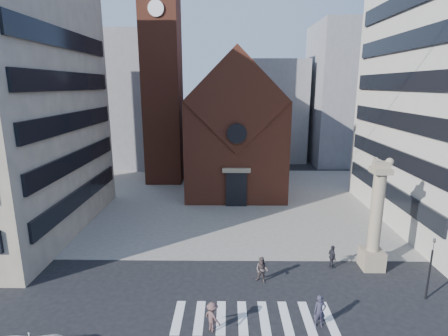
{
  "coord_description": "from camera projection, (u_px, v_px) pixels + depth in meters",
  "views": [
    {
      "loc": [
        -1.04,
        -21.42,
        13.68
      ],
      "look_at": [
        -1.33,
        8.0,
        6.67
      ],
      "focal_mm": 28.0,
      "sensor_mm": 36.0,
      "label": 1
    }
  ],
  "objects": [
    {
      "name": "campanile",
      "position": [
        162.0,
        70.0,
        47.67
      ],
      "size": [
        5.5,
        5.5,
        31.2
      ],
      "color": "brown",
      "rests_on": "ground"
    },
    {
      "name": "bg_block_left",
      "position": [
        118.0,
        101.0,
        60.54
      ],
      "size": [
        16.0,
        14.0,
        22.0
      ],
      "primitive_type": "cube",
      "color": "gray",
      "rests_on": "ground"
    },
    {
      "name": "pedestrian_2",
      "position": [
        332.0,
        257.0,
        26.64
      ],
      "size": [
        0.62,
        1.13,
        1.82
      ],
      "primitive_type": "imported",
      "rotation": [
        0.0,
        0.0,
        1.74
      ],
      "color": "#222228",
      "rests_on": "ground"
    },
    {
      "name": "traffic_light",
      "position": [
        430.0,
        267.0,
        22.38
      ],
      "size": [
        0.13,
        0.16,
        4.3
      ],
      "color": "black",
      "rests_on": "ground"
    },
    {
      "name": "church",
      "position": [
        235.0,
        129.0,
        46.5
      ],
      "size": [
        12.0,
        16.65,
        18.0
      ],
      "color": "brown",
      "rests_on": "ground"
    },
    {
      "name": "scooter_1",
      "position": [
        205.0,
        198.0,
        41.47
      ],
      "size": [
        0.78,
        1.77,
        1.03
      ],
      "primitive_type": "imported",
      "rotation": [
        0.0,
        0.0,
        -0.18
      ],
      "color": "black",
      "rests_on": "piazza"
    },
    {
      "name": "bg_block_right",
      "position": [
        357.0,
        95.0,
        61.86
      ],
      "size": [
        16.0,
        14.0,
        24.0
      ],
      "primitive_type": "cube",
      "color": "gray",
      "rests_on": "ground"
    },
    {
      "name": "pedestrian_0",
      "position": [
        320.0,
        311.0,
        20.11
      ],
      "size": [
        0.74,
        0.52,
        1.95
      ],
      "primitive_type": "imported",
      "rotation": [
        0.0,
        0.0,
        0.08
      ],
      "color": "#2C293A",
      "rests_on": "ground"
    },
    {
      "name": "ground",
      "position": [
        242.0,
        289.0,
        23.99
      ],
      "size": [
        120.0,
        120.0,
        0.0
      ],
      "primitive_type": "plane",
      "color": "black",
      "rests_on": "ground"
    },
    {
      "name": "scooter_2",
      "position": [
        221.0,
        199.0,
        41.46
      ],
      "size": [
        0.92,
        1.84,
        0.93
      ],
      "primitive_type": "imported",
      "rotation": [
        0.0,
        0.0,
        -0.18
      ],
      "color": "black",
      "rests_on": "piazza"
    },
    {
      "name": "pedestrian_3",
      "position": [
        212.0,
        317.0,
        19.77
      ],
      "size": [
        1.28,
        1.27,
        1.78
      ],
      "primitive_type": "imported",
      "rotation": [
        0.0,
        0.0,
        2.37
      ],
      "color": "brown",
      "rests_on": "ground"
    },
    {
      "name": "scooter_6",
      "position": [
        283.0,
        199.0,
        41.4
      ],
      "size": [
        0.92,
        1.84,
        0.93
      ],
      "primitive_type": "imported",
      "rotation": [
        0.0,
        0.0,
        -0.18
      ],
      "color": "black",
      "rests_on": "piazza"
    },
    {
      "name": "zebra_crossing",
      "position": [
        253.0,
        317.0,
        21.07
      ],
      "size": [
        10.2,
        3.2,
        0.01
      ],
      "primitive_type": null,
      "color": "white",
      "rests_on": "ground"
    },
    {
      "name": "scooter_3",
      "position": [
        236.0,
        198.0,
        41.44
      ],
      "size": [
        0.78,
        1.77,
        1.03
      ],
      "primitive_type": "imported",
      "rotation": [
        0.0,
        0.0,
        -0.18
      ],
      "color": "black",
      "rests_on": "piazza"
    },
    {
      "name": "scooter_4",
      "position": [
        252.0,
        199.0,
        41.43
      ],
      "size": [
        0.92,
        1.84,
        0.93
      ],
      "primitive_type": "imported",
      "rotation": [
        0.0,
        0.0,
        -0.18
      ],
      "color": "black",
      "rests_on": "piazza"
    },
    {
      "name": "scooter_5",
      "position": [
        268.0,
        198.0,
        41.4
      ],
      "size": [
        0.78,
        1.77,
        1.03
      ],
      "primitive_type": "imported",
      "rotation": [
        0.0,
        0.0,
        -0.18
      ],
      "color": "black",
      "rests_on": "piazza"
    },
    {
      "name": "pedestrian_1",
      "position": [
        262.0,
        270.0,
        24.69
      ],
      "size": [
        1.14,
        1.05,
        1.89
      ],
      "primitive_type": "imported",
      "rotation": [
        0.0,
        0.0,
        -0.46
      ],
      "color": "#4E403E",
      "rests_on": "ground"
    },
    {
      "name": "scooter_0",
      "position": [
        189.0,
        199.0,
        41.5
      ],
      "size": [
        0.92,
        1.84,
        0.93
      ],
      "primitive_type": "imported",
      "rotation": [
        0.0,
        0.0,
        -0.18
      ],
      "color": "black",
      "rests_on": "piazza"
    },
    {
      "name": "bg_block_mid",
      "position": [
        265.0,
        111.0,
        65.62
      ],
      "size": [
        14.0,
        12.0,
        18.0
      ],
      "primitive_type": "cube",
      "color": "gray",
      "rests_on": "ground"
    },
    {
      "name": "lion_column",
      "position": [
        375.0,
        226.0,
        26.02
      ],
      "size": [
        1.63,
        1.6,
        8.68
      ],
      "color": "gray",
      "rests_on": "ground"
    },
    {
      "name": "piazza",
      "position": [
        236.0,
        200.0,
        42.47
      ],
      "size": [
        46.0,
        30.0,
        0.05
      ],
      "primitive_type": "cube",
      "color": "gray",
      "rests_on": "ground"
    }
  ]
}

